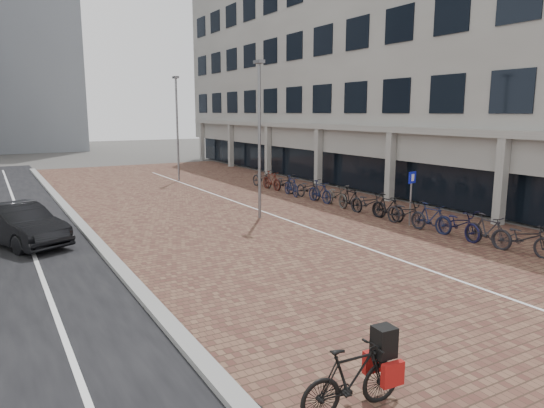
{
  "coord_description": "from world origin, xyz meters",
  "views": [
    {
      "loc": [
        -7.99,
        -8.02,
        4.26
      ],
      "look_at": [
        0.0,
        6.0,
        1.3
      ],
      "focal_mm": 33.19,
      "sensor_mm": 36.0,
      "label": 1
    }
  ],
  "objects": [
    {
      "name": "lane_line",
      "position": [
        -7.0,
        12.0,
        0.02
      ],
      "size": [
        0.12,
        44.0,
        0.0
      ],
      "primitive_type": "cube",
      "color": "white",
      "rests_on": "street_asphalt"
    },
    {
      "name": "parking_sign",
      "position": [
        5.76,
        5.55,
        1.36
      ],
      "size": [
        0.43,
        0.14,
        2.08
      ],
      "rotation": [
        0.0,
        0.0,
        0.23
      ],
      "color": "slate",
      "rests_on": "ground"
    },
    {
      "name": "lamp_near",
      "position": [
        1.46,
        9.58,
        3.08
      ],
      "size": [
        0.12,
        0.12,
        6.16
      ],
      "primitive_type": "cylinder",
      "color": "slate",
      "rests_on": "ground"
    },
    {
      "name": "ground",
      "position": [
        0.0,
        0.0,
        0.0
      ],
      "size": [
        140.0,
        140.0,
        0.0
      ],
      "primitive_type": "plane",
      "color": "#474442",
      "rests_on": "ground"
    },
    {
      "name": "office_building",
      "position": [
        12.97,
        16.0,
        8.44
      ],
      "size": [
        8.4,
        40.0,
        15.0
      ],
      "color": "#9E9E99",
      "rests_on": "ground"
    },
    {
      "name": "bike_row",
      "position": [
        5.72,
        9.05,
        0.52
      ],
      "size": [
        1.25,
        18.13,
        1.05
      ],
      "color": "black",
      "rests_on": "ground"
    },
    {
      "name": "parking_line",
      "position": [
        2.2,
        12.0,
        0.04
      ],
      "size": [
        0.1,
        30.0,
        0.0
      ],
      "primitive_type": "cube",
      "color": "white",
      "rests_on": "plaza_brick"
    },
    {
      "name": "car_dark",
      "position": [
        -7.27,
        9.79,
        0.68
      ],
      "size": [
        2.98,
        4.34,
        1.35
      ],
      "primitive_type": "imported",
      "rotation": [
        0.0,
        0.0,
        0.42
      ],
      "color": "black",
      "rests_on": "ground"
    },
    {
      "name": "lamp_far",
      "position": [
        2.43,
        22.08,
        3.17
      ],
      "size": [
        0.12,
        0.12,
        6.33
      ],
      "primitive_type": "cylinder",
      "color": "slate",
      "rests_on": "ground"
    },
    {
      "name": "hero_bike",
      "position": [
        -3.74,
        -2.86,
        0.53
      ],
      "size": [
        1.72,
        0.57,
        1.19
      ],
      "rotation": [
        0.0,
        0.0,
        1.51
      ],
      "color": "black",
      "rests_on": "ground"
    },
    {
      "name": "plaza_brick",
      "position": [
        2.0,
        12.0,
        0.01
      ],
      "size": [
        14.5,
        42.0,
        0.04
      ],
      "primitive_type": "cube",
      "color": "brown",
      "rests_on": "ground"
    },
    {
      "name": "curb",
      "position": [
        -5.1,
        12.0,
        0.07
      ],
      "size": [
        0.35,
        42.0,
        0.14
      ],
      "primitive_type": "cube",
      "color": "gray",
      "rests_on": "ground"
    }
  ]
}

